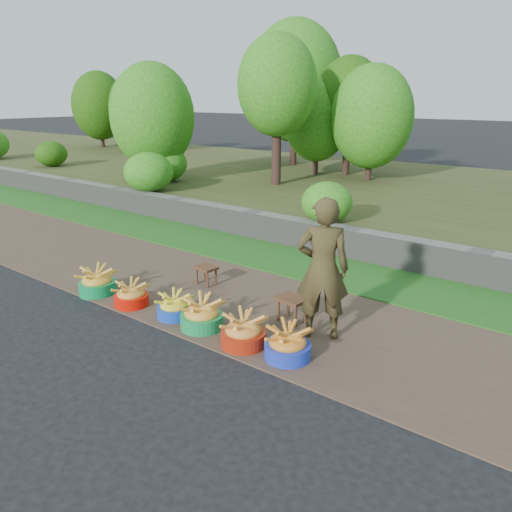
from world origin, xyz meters
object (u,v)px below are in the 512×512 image
Objects in this scene: basin_a at (97,282)px; basin_f at (288,345)px; vendor_woman at (323,269)px; basin_d at (202,315)px; basin_e at (243,332)px; stool_right at (292,303)px; stool_left at (206,270)px; basin_b at (131,295)px; basin_c at (174,307)px.

basin_a is 1.03× the size of basin_f.
basin_d is at bearing -2.40° from vendor_woman.
basin_d is at bearing 176.77° from basin_e.
stool_right is at bearing 18.41° from basin_a.
basin_a is 2.04m from basin_d.
basin_a reaches higher than stool_left.
basin_d reaches higher than basin_b.
basin_b is at bearing -177.42° from basin_f.
basin_c is at bearing 178.85° from basin_d.
stool_left is (0.28, 1.23, 0.09)m from basin_b.
basin_a is 1.33× the size of stool_right.
vendor_woman is at bearing -13.40° from stool_right.
vendor_woman is (0.59, 0.76, 0.70)m from basin_e.
basin_c is 2.07m from vendor_woman.
basin_b is at bearing 1.28° from basin_a.
basin_b is 0.91× the size of basin_f.
basin_a is at bearing -17.57° from vendor_woman.
basin_d is 1.51m from stool_left.
stool_right is (1.31, 0.83, 0.13)m from basin_c.
basin_b is 2.27m from stool_right.
basin_f is (1.80, 0.02, 0.02)m from basin_c.
stool_left is at bearing -41.86° from vendor_woman.
basin_d is 1.04× the size of basin_f.
basin_d is 1.35× the size of stool_right.
stool_left is (-0.99, 1.14, 0.07)m from basin_d.
basin_c is at bearing 177.64° from basin_e.
basin_d is at bearing 3.91° from basin_b.
vendor_woman is at bearing 21.47° from basin_c.
basin_d is 1.64m from vendor_woman.
basin_b is at bearing -155.92° from stool_right.
basin_a is 3.50m from vendor_woman.
vendor_woman reaches higher than basin_e.
basin_a is 3.32m from basin_f.
basin_e is at bearing -173.26° from basin_f.
stool_right is at bearing 24.08° from basin_b.
basin_a is at bearing -177.07° from basin_d.
basin_a is 1.53m from basin_c.
basin_f reaches higher than basin_c.
stool_left is (-2.28, 1.11, 0.08)m from basin_f.
vendor_woman reaches higher than stool_left.
basin_c is (1.52, 0.11, -0.03)m from basin_a.
basin_c is at bearing -10.01° from vendor_woman.
basin_f is at bearing 0.58° from basin_c.
vendor_woman is (2.29, -0.42, 0.63)m from stool_left.
basin_e is (1.98, 0.05, 0.02)m from basin_b.
basin_e is at bearing 1.34° from basin_a.
basin_d reaches higher than basin_a.
vendor_woman is at bearing 17.45° from basin_b.
basin_c is 1.31× the size of stool_left.
basin_a is 0.31× the size of vendor_woman.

